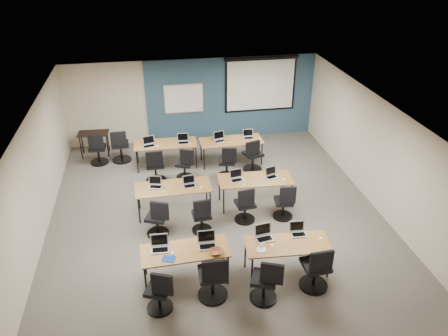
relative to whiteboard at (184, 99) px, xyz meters
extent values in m
cube|color=#6B6354|center=(0.30, -4.43, -1.45)|extent=(8.00, 9.00, 0.02)
cube|color=white|center=(0.30, -4.43, 1.25)|extent=(8.00, 9.00, 0.02)
cube|color=beige|center=(0.30, 0.07, -0.10)|extent=(8.00, 0.04, 2.70)
cube|color=beige|center=(0.30, -8.93, -0.10)|extent=(8.00, 0.04, 2.70)
cube|color=beige|center=(-3.70, -4.43, -0.10)|extent=(0.04, 9.00, 2.70)
cube|color=beige|center=(4.30, -4.43, -0.10)|extent=(0.04, 9.00, 2.70)
cube|color=#3D5977|center=(1.55, 0.04, -0.10)|extent=(5.50, 0.04, 2.70)
cube|color=#AFAFAF|center=(0.00, 0.00, 0.00)|extent=(1.28, 0.02, 0.98)
cube|color=white|center=(0.00, -0.01, 0.00)|extent=(1.20, 0.02, 0.90)
cube|color=black|center=(2.50, -0.02, 0.35)|extent=(2.32, 0.03, 1.82)
cube|color=white|center=(2.50, -0.03, 0.31)|extent=(2.20, 0.02, 1.62)
cylinder|color=black|center=(2.50, -0.03, 1.19)|extent=(2.40, 0.10, 0.10)
cube|color=olive|center=(-0.66, -6.61, -0.73)|extent=(1.70, 0.71, 0.03)
cylinder|color=black|center=(-1.45, -6.90, -1.10)|extent=(0.04, 0.04, 0.70)
cylinder|color=black|center=(0.13, -6.90, -1.10)|extent=(0.04, 0.04, 0.70)
cylinder|color=black|center=(-1.45, -6.31, -1.10)|extent=(0.04, 0.04, 0.70)
cylinder|color=black|center=(0.13, -6.31, -1.10)|extent=(0.04, 0.04, 0.70)
cube|color=olive|center=(1.36, -6.76, -0.73)|extent=(1.69, 0.70, 0.03)
cylinder|color=black|center=(0.57, -7.06, -1.10)|extent=(0.04, 0.04, 0.70)
cylinder|color=black|center=(2.14, -7.06, -1.10)|extent=(0.04, 0.04, 0.70)
cylinder|color=black|center=(0.57, -6.47, -1.10)|extent=(0.04, 0.04, 0.70)
cylinder|color=black|center=(2.14, -6.47, -1.10)|extent=(0.04, 0.04, 0.70)
cube|color=#997143|center=(-0.70, -4.18, -0.73)|extent=(1.82, 0.76, 0.03)
cylinder|color=black|center=(-1.55, -4.50, -1.10)|extent=(0.04, 0.04, 0.70)
cylinder|color=black|center=(0.15, -4.50, -1.10)|extent=(0.04, 0.04, 0.70)
cylinder|color=black|center=(-1.55, -3.86, -1.10)|extent=(0.04, 0.04, 0.70)
cylinder|color=black|center=(0.15, -3.86, -1.10)|extent=(0.04, 0.04, 0.70)
cube|color=#9A5B29|center=(1.34, -4.16, -0.73)|extent=(1.83, 0.76, 0.03)
cylinder|color=black|center=(0.49, -4.48, -1.10)|extent=(0.04, 0.04, 0.70)
cylinder|color=black|center=(2.20, -4.48, -1.10)|extent=(0.04, 0.04, 0.70)
cylinder|color=black|center=(0.49, -3.84, -1.10)|extent=(0.04, 0.04, 0.70)
cylinder|color=black|center=(2.20, -3.84, -1.10)|extent=(0.04, 0.04, 0.70)
cube|color=brown|center=(-0.73, -1.69, -0.73)|extent=(1.81, 0.75, 0.03)
cylinder|color=black|center=(-1.58, -2.01, -1.10)|extent=(0.04, 0.04, 0.70)
cylinder|color=black|center=(0.11, -2.01, -1.10)|extent=(0.04, 0.04, 0.70)
cylinder|color=black|center=(-1.58, -1.37, -1.10)|extent=(0.04, 0.04, 0.70)
cylinder|color=black|center=(0.11, -1.37, -1.10)|extent=(0.04, 0.04, 0.70)
cube|color=brown|center=(1.19, -1.84, -0.73)|extent=(1.84, 0.77, 0.03)
cylinder|color=black|center=(0.33, -2.16, -1.10)|extent=(0.04, 0.04, 0.70)
cylinder|color=black|center=(2.05, -2.16, -1.10)|extent=(0.04, 0.04, 0.70)
cylinder|color=black|center=(0.33, -1.51, -1.10)|extent=(0.04, 0.04, 0.70)
cylinder|color=black|center=(2.05, -1.51, -1.10)|extent=(0.04, 0.04, 0.70)
cube|color=#B0B0B2|center=(-1.13, -6.52, -0.71)|extent=(0.35, 0.25, 0.02)
cube|color=black|center=(-1.13, -6.54, -0.70)|extent=(0.30, 0.15, 0.00)
cube|color=#B0B0B2|center=(-1.13, -6.38, -0.58)|extent=(0.35, 0.06, 0.24)
cube|color=black|center=(-1.13, -6.39, -0.58)|extent=(0.31, 0.05, 0.20)
ellipsoid|color=white|center=(-0.91, -6.66, -0.71)|extent=(0.06, 0.10, 0.04)
cylinder|color=black|center=(-1.22, -7.29, -1.42)|extent=(0.48, 0.48, 0.05)
cylinder|color=black|center=(-1.22, -7.29, -1.24)|extent=(0.06, 0.06, 0.43)
cube|color=black|center=(-1.22, -7.29, -0.98)|extent=(0.43, 0.43, 0.08)
cube|color=black|center=(-1.15, -7.47, -0.70)|extent=(0.39, 0.06, 0.44)
cube|color=silver|center=(-0.22, -6.57, -0.71)|extent=(0.36, 0.26, 0.02)
cube|color=black|center=(-0.22, -6.59, -0.70)|extent=(0.30, 0.15, 0.00)
cube|color=silver|center=(-0.22, -6.43, -0.57)|extent=(0.36, 0.07, 0.25)
cube|color=black|center=(-0.22, -6.44, -0.57)|extent=(0.31, 0.05, 0.20)
ellipsoid|color=white|center=(-0.06, -6.68, -0.71)|extent=(0.09, 0.11, 0.03)
cylinder|color=black|center=(-0.21, -7.15, -1.42)|extent=(0.58, 0.58, 0.05)
cylinder|color=black|center=(-0.21, -7.15, -1.19)|extent=(0.06, 0.06, 0.51)
cube|color=black|center=(-0.21, -7.15, -0.90)|extent=(0.51, 0.51, 0.08)
cube|color=black|center=(-0.20, -7.39, -0.62)|extent=(0.47, 0.06, 0.44)
cube|color=#A9A8B4|center=(0.94, -6.54, -0.71)|extent=(0.35, 0.25, 0.02)
cube|color=black|center=(0.94, -6.56, -0.70)|extent=(0.30, 0.15, 0.00)
cube|color=#A9A8B4|center=(0.94, -6.41, -0.58)|extent=(0.35, 0.06, 0.24)
cube|color=black|center=(0.94, -6.42, -0.58)|extent=(0.31, 0.05, 0.20)
ellipsoid|color=white|center=(1.03, -6.78, -0.71)|extent=(0.07, 0.10, 0.03)
cylinder|color=black|center=(0.72, -7.39, -1.42)|extent=(0.52, 0.52, 0.05)
cylinder|color=black|center=(0.72, -7.39, -1.22)|extent=(0.06, 0.06, 0.46)
cube|color=black|center=(0.72, -7.39, -0.95)|extent=(0.46, 0.46, 0.08)
cube|color=black|center=(0.80, -7.59, -0.67)|extent=(0.42, 0.06, 0.44)
cube|color=silver|center=(1.66, -6.53, -0.71)|extent=(0.31, 0.22, 0.02)
cube|color=black|center=(1.66, -6.55, -0.70)|extent=(0.26, 0.13, 0.00)
cube|color=silver|center=(1.66, -6.41, -0.59)|extent=(0.31, 0.06, 0.21)
cube|color=black|center=(1.66, -6.41, -0.59)|extent=(0.27, 0.04, 0.17)
ellipsoid|color=white|center=(2.05, -6.74, -0.71)|extent=(0.08, 0.10, 0.03)
cylinder|color=black|center=(1.78, -7.25, -1.42)|extent=(0.56, 0.56, 0.05)
cylinder|color=black|center=(1.78, -7.25, -1.20)|extent=(0.06, 0.06, 0.50)
cube|color=black|center=(1.78, -7.25, -0.91)|extent=(0.50, 0.50, 0.08)
cube|color=black|center=(1.77, -7.47, -0.63)|extent=(0.45, 0.06, 0.44)
cube|color=#A7A7AB|center=(-1.12, -4.13, -0.71)|extent=(0.31, 0.22, 0.02)
cube|color=black|center=(-1.12, -4.15, -0.70)|extent=(0.26, 0.13, 0.00)
cube|color=#A7A7AB|center=(-1.12, -4.01, -0.59)|extent=(0.31, 0.06, 0.21)
cube|color=black|center=(-1.12, -4.01, -0.59)|extent=(0.27, 0.04, 0.17)
ellipsoid|color=white|center=(-0.93, -4.38, -0.71)|extent=(0.07, 0.10, 0.03)
cylinder|color=black|center=(-1.15, -5.02, -1.42)|extent=(0.51, 0.51, 0.05)
cylinder|color=black|center=(-1.15, -5.02, -1.23)|extent=(0.06, 0.06, 0.45)
cube|color=black|center=(-1.15, -5.02, -0.96)|extent=(0.45, 0.45, 0.08)
cube|color=black|center=(-1.08, -5.21, -0.68)|extent=(0.41, 0.06, 0.44)
cube|color=silver|center=(-0.31, -4.23, -0.71)|extent=(0.30, 0.22, 0.02)
cube|color=black|center=(-0.31, -4.25, -0.70)|extent=(0.25, 0.13, 0.00)
cube|color=silver|center=(-0.31, -4.11, -0.59)|extent=(0.30, 0.06, 0.21)
cube|color=black|center=(-0.31, -4.12, -0.59)|extent=(0.26, 0.04, 0.17)
ellipsoid|color=white|center=(-0.04, -4.35, -0.71)|extent=(0.07, 0.10, 0.04)
cylinder|color=black|center=(-0.14, -5.07, -1.42)|extent=(0.46, 0.46, 0.05)
cylinder|color=black|center=(-0.14, -5.07, -1.24)|extent=(0.06, 0.06, 0.41)
cube|color=black|center=(-0.14, -5.07, -1.00)|extent=(0.41, 0.41, 0.08)
cube|color=black|center=(-0.15, -5.25, -0.72)|extent=(0.37, 0.06, 0.44)
cube|color=silver|center=(0.87, -4.16, -0.71)|extent=(0.32, 0.24, 0.02)
cube|color=black|center=(0.87, -4.18, -0.70)|extent=(0.27, 0.14, 0.00)
cube|color=silver|center=(0.87, -4.04, -0.59)|extent=(0.32, 0.06, 0.22)
cube|color=black|center=(0.87, -4.04, -0.59)|extent=(0.28, 0.04, 0.18)
ellipsoid|color=white|center=(1.00, -4.39, -0.71)|extent=(0.08, 0.11, 0.03)
cylinder|color=black|center=(0.94, -4.83, -1.42)|extent=(0.49, 0.49, 0.05)
cylinder|color=black|center=(0.94, -4.83, -1.23)|extent=(0.06, 0.06, 0.43)
cube|color=black|center=(0.94, -4.83, -0.98)|extent=(0.43, 0.43, 0.08)
cube|color=black|center=(0.91, -5.03, -0.70)|extent=(0.39, 0.06, 0.44)
cube|color=#BDBDBD|center=(1.76, -4.17, -0.71)|extent=(0.30, 0.22, 0.02)
cube|color=black|center=(1.76, -4.19, -0.70)|extent=(0.26, 0.13, 0.00)
cube|color=#BDBDBD|center=(1.76, -4.05, -0.59)|extent=(0.30, 0.06, 0.21)
cube|color=black|center=(1.76, -4.05, -0.59)|extent=(0.27, 0.04, 0.17)
ellipsoid|color=white|center=(2.03, -4.34, -0.71)|extent=(0.09, 0.11, 0.04)
cylinder|color=black|center=(1.87, -4.87, -1.42)|extent=(0.47, 0.47, 0.05)
cylinder|color=black|center=(1.87, -4.87, -1.24)|extent=(0.06, 0.06, 0.42)
cube|color=black|center=(1.87, -4.87, -0.99)|extent=(0.42, 0.42, 0.08)
cube|color=black|center=(1.90, -5.06, -0.71)|extent=(0.38, 0.06, 0.44)
cube|color=#A6A6B3|center=(-1.20, -1.81, -0.71)|extent=(0.35, 0.25, 0.02)
cube|color=black|center=(-1.20, -1.83, -0.70)|extent=(0.29, 0.15, 0.00)
cube|color=#A6A6B3|center=(-1.20, -1.68, -0.58)|extent=(0.35, 0.06, 0.24)
cube|color=black|center=(-1.20, -1.68, -0.58)|extent=(0.30, 0.05, 0.20)
ellipsoid|color=white|center=(-0.97, -1.87, -0.71)|extent=(0.08, 0.11, 0.03)
cylinder|color=black|center=(-1.08, -2.55, -1.42)|extent=(0.55, 0.55, 0.05)
cylinder|color=black|center=(-1.08, -2.55, -1.20)|extent=(0.06, 0.06, 0.49)
cube|color=black|center=(-1.08, -2.55, -0.92)|extent=(0.49, 0.49, 0.08)
cube|color=black|center=(-1.09, -2.78, -0.64)|extent=(0.45, 0.06, 0.44)
cube|color=#B3B3B8|center=(-0.22, -1.76, -0.71)|extent=(0.33, 0.24, 0.02)
cube|color=black|center=(-0.22, -1.78, -0.70)|extent=(0.28, 0.14, 0.00)
cube|color=#B3B3B8|center=(-0.22, -1.63, -0.58)|extent=(0.33, 0.06, 0.23)
cube|color=black|center=(-0.22, -1.64, -0.58)|extent=(0.29, 0.04, 0.19)
ellipsoid|color=white|center=(-0.03, -1.88, -0.71)|extent=(0.08, 0.10, 0.03)
cylinder|color=black|center=(-0.28, -2.52, -1.42)|extent=(0.48, 0.48, 0.05)
cylinder|color=black|center=(-0.28, -2.52, -1.24)|extent=(0.06, 0.06, 0.42)
cube|color=black|center=(-0.28, -2.52, -0.99)|extent=(0.42, 0.42, 0.08)
cube|color=black|center=(-0.21, -2.70, -0.71)|extent=(0.39, 0.06, 0.44)
cube|color=#A6A6AC|center=(0.84, -1.83, -0.71)|extent=(0.34, 0.25, 0.02)
cube|color=black|center=(0.84, -1.85, -0.70)|extent=(0.29, 0.14, 0.00)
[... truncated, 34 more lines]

